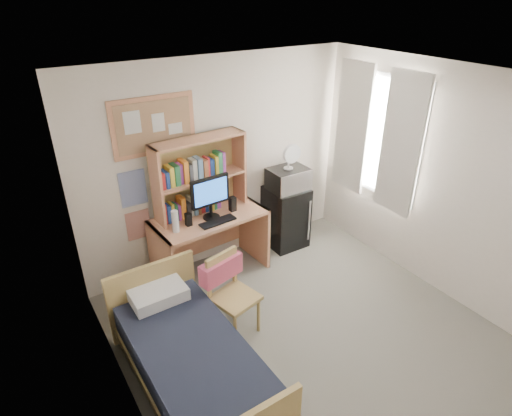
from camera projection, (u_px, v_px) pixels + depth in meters
floor at (323, 350)px, 4.33m from camera, size 3.60×4.20×0.02m
ceiling at (349, 89)px, 3.11m from camera, size 3.60×4.20×0.02m
wall_back at (219, 164)px, 5.28m from camera, size 3.60×0.04×2.60m
wall_left at (131, 318)px, 2.85m from camera, size 0.04×4.20×2.60m
wall_right at (460, 192)px, 4.58m from camera, size 0.04×4.20×2.60m
window_unit at (377, 136)px, 5.31m from camera, size 0.10×1.40×1.70m
curtain_left at (401, 145)px, 5.00m from camera, size 0.04×0.55×1.70m
curtain_right at (352, 128)px, 5.59m from camera, size 0.04×0.55×1.70m
bulletin_board at (154, 126)px, 4.60m from camera, size 0.94×0.03×0.64m
poster_wave at (133, 188)px, 4.77m from camera, size 0.30×0.01×0.42m
poster_japan at (138, 225)px, 4.99m from camera, size 0.28×0.01×0.36m
desk at (211, 246)px, 5.26m from camera, size 1.38×0.76×0.84m
desk_chair at (235, 297)px, 4.34m from camera, size 0.55×0.55×0.91m
mini_fridge at (286, 217)px, 5.89m from camera, size 0.51×0.51×0.86m
bed at (194, 366)px, 3.82m from camera, size 0.92×1.80×0.49m
hutch at (200, 176)px, 4.95m from camera, size 1.14×0.36×0.92m
monitor at (210, 198)px, 4.90m from camera, size 0.49×0.07×0.52m
keyboard at (218, 222)px, 4.91m from camera, size 0.44×0.17×0.02m
speaker_left at (188, 219)px, 4.82m from camera, size 0.07×0.07×0.16m
speaker_right at (233, 204)px, 5.13m from camera, size 0.08×0.08×0.18m
water_bottle at (175, 221)px, 4.68m from camera, size 0.08×0.08×0.26m
hoodie at (221, 269)px, 4.34m from camera, size 0.50×0.26×0.23m
microwave at (288, 179)px, 5.61m from camera, size 0.50×0.38×0.29m
desk_fan at (289, 157)px, 5.47m from camera, size 0.25×0.25×0.31m
pillow at (158, 294)px, 4.23m from camera, size 0.54×0.38×0.13m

